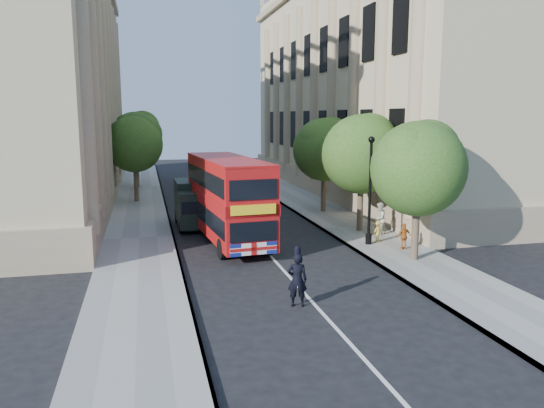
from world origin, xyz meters
TOP-DOWN VIEW (x-y plane):
  - ground at (0.00, 0.00)m, footprint 120.00×120.00m
  - pavement_right at (5.75, 10.00)m, footprint 3.50×80.00m
  - pavement_left at (-5.75, 10.00)m, footprint 3.50×80.00m
  - building_right at (13.80, 24.00)m, footprint 12.00×38.00m
  - building_left at (-13.80, 24.00)m, footprint 12.00×38.00m
  - tree_right_near at (5.84, 3.03)m, footprint 4.00×4.00m
  - tree_right_mid at (5.84, 9.03)m, footprint 4.20×4.20m
  - tree_right_far at (5.84, 15.03)m, footprint 4.00×4.00m
  - tree_left_far at (-5.96, 22.03)m, footprint 4.00×4.00m
  - tree_left_back at (-5.96, 30.03)m, footprint 4.20×4.20m
  - lamp_post at (5.00, 6.00)m, footprint 0.32×0.32m
  - double_decker_bus at (-1.42, 8.54)m, footprint 3.13×9.05m
  - box_van at (-2.76, 12.49)m, footprint 1.91×4.54m
  - police_constable at (-0.61, -0.98)m, footprint 0.74×0.58m
  - woman_pedestrian at (6.40, 7.83)m, footprint 1.03×1.02m
  - child_a at (6.19, 4.71)m, footprint 0.73×0.34m
  - child_b at (5.56, 6.26)m, footprint 0.79×0.62m

SIDE VIEW (x-z plane):
  - ground at x=0.00m, z-range 0.00..0.00m
  - pavement_right at x=5.75m, z-range 0.00..0.12m
  - pavement_left at x=-5.75m, z-range 0.00..0.12m
  - child_b at x=5.56m, z-range 0.12..1.19m
  - child_a at x=6.19m, z-range 0.12..1.33m
  - police_constable at x=-0.61m, z-range 0.00..1.79m
  - woman_pedestrian at x=6.40m, z-range 0.12..1.80m
  - box_van at x=-2.76m, z-range -0.03..2.55m
  - double_decker_bus at x=-1.42m, z-range 0.22..4.32m
  - lamp_post at x=5.00m, z-range -0.07..5.09m
  - tree_right_near at x=5.84m, z-range 1.21..7.29m
  - tree_right_far at x=5.84m, z-range 1.24..7.39m
  - tree_left_far at x=-5.96m, z-range 1.30..7.59m
  - tree_right_mid at x=5.84m, z-range 1.26..7.63m
  - tree_left_back at x=-5.96m, z-range 1.38..8.03m
  - building_right at x=13.80m, z-range 0.00..18.00m
  - building_left at x=-13.80m, z-range 0.00..18.00m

